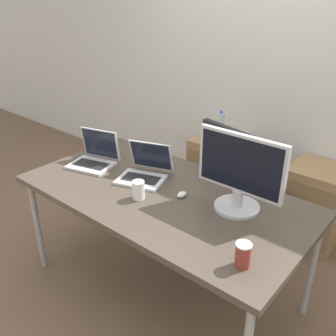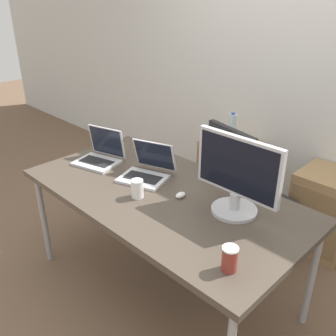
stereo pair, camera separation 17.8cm
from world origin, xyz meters
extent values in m
plane|color=brown|center=(0.00, 0.00, 0.00)|extent=(14.00, 14.00, 0.00)
cube|color=silver|center=(0.00, 1.46, 1.30)|extent=(10.00, 0.05, 2.60)
cube|color=#473D33|center=(0.00, 0.00, 0.74)|extent=(1.80, 0.94, 0.04)
cylinder|color=#99999E|center=(-0.84, -0.41, 0.36)|extent=(0.04, 0.04, 0.72)
cylinder|color=#99999E|center=(-0.84, 0.41, 0.36)|extent=(0.04, 0.04, 0.72)
cylinder|color=#99999E|center=(0.84, 0.41, 0.36)|extent=(0.04, 0.04, 0.72)
cylinder|color=#232326|center=(0.17, 0.78, 0.02)|extent=(0.56, 0.56, 0.04)
cylinder|color=gray|center=(0.17, 0.78, 0.24)|extent=(0.05, 0.05, 0.40)
cube|color=#232326|center=(0.17, 0.78, 0.44)|extent=(0.58, 0.58, 0.07)
cube|color=#232326|center=(0.11, 0.53, 0.77)|extent=(0.44, 0.14, 0.60)
cube|color=#99754C|center=(-0.37, 1.22, 0.33)|extent=(0.44, 0.42, 0.65)
cube|color=olive|center=(-0.37, 1.01, 0.33)|extent=(0.40, 0.01, 0.52)
cube|color=#99754C|center=(0.56, 1.22, 0.33)|extent=(0.44, 0.42, 0.65)
cube|color=olive|center=(0.56, 1.01, 0.33)|extent=(0.40, 0.01, 0.52)
cylinder|color=silver|center=(-0.37, 1.22, 0.78)|extent=(0.07, 0.07, 0.25)
cylinder|color=#3359B2|center=(-0.37, 1.22, 0.91)|extent=(0.03, 0.03, 0.02)
cube|color=silver|center=(-0.21, 0.02, 0.77)|extent=(0.35, 0.31, 0.02)
cube|color=black|center=(-0.21, 0.02, 0.78)|extent=(0.27, 0.20, 0.00)
cube|color=silver|center=(-0.24, 0.16, 0.89)|extent=(0.30, 0.17, 0.22)
cube|color=black|center=(-0.24, 0.15, 0.89)|extent=(0.28, 0.15, 0.20)
cube|color=silver|center=(-0.63, -0.05, 0.77)|extent=(0.34, 0.29, 0.02)
cube|color=black|center=(-0.63, -0.05, 0.78)|extent=(0.27, 0.18, 0.00)
cube|color=silver|center=(-0.65, 0.08, 0.89)|extent=(0.30, 0.12, 0.22)
cube|color=black|center=(-0.66, 0.07, 0.89)|extent=(0.27, 0.10, 0.20)
cylinder|color=#B7B7BC|center=(0.44, 0.13, 0.77)|extent=(0.26, 0.26, 0.02)
cylinder|color=#B7B7BC|center=(0.44, 0.13, 0.83)|extent=(0.06, 0.06, 0.10)
cube|color=#B7B7BC|center=(0.44, 0.13, 1.05)|extent=(0.52, 0.03, 0.33)
cube|color=black|center=(0.44, 0.12, 1.05)|extent=(0.48, 0.00, 0.30)
ellipsoid|color=silver|center=(0.12, 0.03, 0.78)|extent=(0.05, 0.07, 0.03)
cylinder|color=white|center=(-0.07, -0.15, 0.82)|extent=(0.07, 0.07, 0.11)
cylinder|color=maroon|center=(0.71, -0.28, 0.82)|extent=(0.07, 0.07, 0.11)
cylinder|color=white|center=(0.71, -0.28, 0.88)|extent=(0.07, 0.07, 0.01)
camera|label=1|loc=(1.31, -1.52, 1.91)|focal=40.00mm
camera|label=2|loc=(1.44, -1.40, 1.91)|focal=40.00mm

